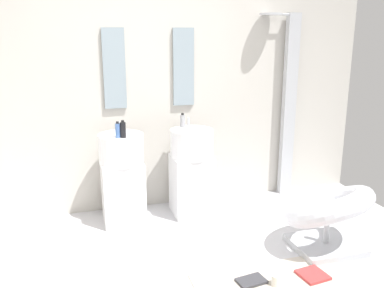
{
  "coord_description": "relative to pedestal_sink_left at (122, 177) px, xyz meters",
  "views": [
    {
      "loc": [
        -0.78,
        -2.66,
        1.84
      ],
      "look_at": [
        0.15,
        0.55,
        0.95
      ],
      "focal_mm": 39.16,
      "sensor_mm": 36.0,
      "label": 1
    }
  ],
  "objects": [
    {
      "name": "vanity_mirror_right",
      "position": [
        0.71,
        0.31,
        1.03
      ],
      "size": [
        0.22,
        0.03,
        0.79
      ],
      "primitive_type": "cube",
      "color": "#8C9EA8"
    },
    {
      "name": "pedestal_sink_right",
      "position": [
        0.71,
        0.0,
        0.0
      ],
      "size": [
        0.43,
        0.43,
        1.0
      ],
      "color": "white",
      "rests_on": "ground_plane"
    },
    {
      "name": "soap_bottle_black",
      "position": [
        0.01,
        -0.14,
        0.51
      ],
      "size": [
        0.05,
        0.05,
        0.16
      ],
      "color": "black",
      "rests_on": "pedestal_sink_left"
    },
    {
      "name": "soap_bottle_blue",
      "position": [
        -0.04,
        -0.13,
        0.5
      ],
      "size": [
        0.05,
        0.05,
        0.15
      ],
      "color": "#4C72B7",
      "rests_on": "pedestal_sink_left"
    },
    {
      "name": "magazine_charcoal",
      "position": [
        0.79,
        -1.37,
        -0.45
      ],
      "size": [
        0.23,
        0.17,
        0.02
      ],
      "primitive_type": "cube",
      "rotation": [
        0.0,
        0.0,
        0.15
      ],
      "color": "#38383D",
      "rests_on": "area_rug"
    },
    {
      "name": "shower_column",
      "position": [
        1.91,
        0.26,
        0.61
      ],
      "size": [
        0.49,
        0.24,
        2.05
      ],
      "color": "#B7BABF",
      "rests_on": "ground_plane"
    },
    {
      "name": "lounge_chair",
      "position": [
        1.63,
        -1.06,
        -0.12
      ],
      "size": [
        1.07,
        1.07,
        0.65
      ],
      "color": "#B7BABF",
      "rests_on": "ground_plane"
    },
    {
      "name": "ground_plane",
      "position": [
        0.36,
        -1.27,
        -0.49
      ],
      "size": [
        4.8,
        3.6,
        0.04
      ],
      "primitive_type": "cube",
      "color": "silver"
    },
    {
      "name": "rear_partition",
      "position": [
        0.36,
        0.38,
        0.83
      ],
      "size": [
        4.8,
        0.1,
        2.6
      ],
      "primitive_type": "cube",
      "color": "beige",
      "rests_on": "ground_plane"
    },
    {
      "name": "coffee_mug",
      "position": [
        0.95,
        -1.46,
        -0.42
      ],
      "size": [
        0.07,
        0.07,
        0.08
      ],
      "primitive_type": "cylinder",
      "color": "white",
      "rests_on": "area_rug"
    },
    {
      "name": "vanity_mirror_left",
      "position": [
        0.0,
        0.31,
        1.03
      ],
      "size": [
        0.22,
        0.03,
        0.79
      ],
      "primitive_type": "cube",
      "color": "#8C9EA8"
    },
    {
      "name": "magazine_red",
      "position": [
        1.28,
        -1.43,
        -0.45
      ],
      "size": [
        0.23,
        0.23,
        0.02
      ],
      "primitive_type": "cube",
      "rotation": [
        0.0,
        0.0,
        0.13
      ],
      "color": "#B73838",
      "rests_on": "area_rug"
    },
    {
      "name": "soap_bottle_grey",
      "position": [
        0.65,
        0.14,
        0.5
      ],
      "size": [
        0.05,
        0.05,
        0.15
      ],
      "color": "#99999E",
      "rests_on": "pedestal_sink_right"
    },
    {
      "name": "pedestal_sink_left",
      "position": [
        0.0,
        0.0,
        0.0
      ],
      "size": [
        0.43,
        0.43,
        1.0
      ],
      "color": "white",
      "rests_on": "ground_plane"
    }
  ]
}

